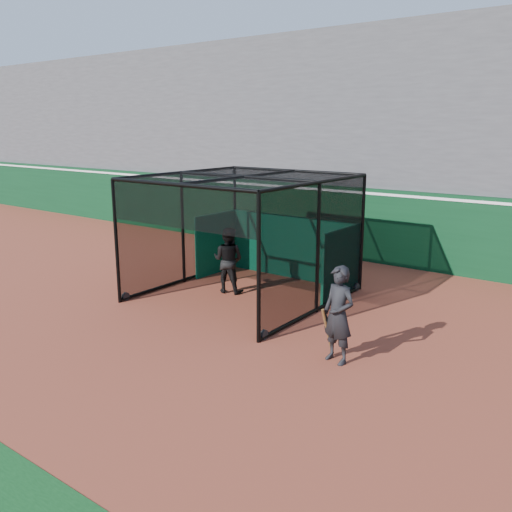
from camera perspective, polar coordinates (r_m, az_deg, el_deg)
The scene contains 6 objects.
ground at distance 12.84m, azimuth -8.24°, elevation -7.28°, with size 120.00×120.00×0.00m, color brown.
outfield_wall at distance 19.25m, azimuth 9.73°, elevation 3.63°, with size 50.00×0.50×2.50m.
grandstand at distance 22.41m, azimuth 14.58°, elevation 12.96°, with size 50.00×7.85×8.95m.
batting_cage at distance 14.51m, azimuth -1.23°, elevation 1.94°, with size 4.64×4.96×3.24m.
batter at distance 15.00m, azimuth -2.94°, elevation -0.42°, with size 0.89×0.70×1.84m, color black.
on_deck_player at distance 10.65m, azimuth 8.67°, elevation -6.16°, with size 0.79×0.61×1.94m.
Camera 1 is at (8.55, -8.44, 4.52)m, focal length 38.00 mm.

